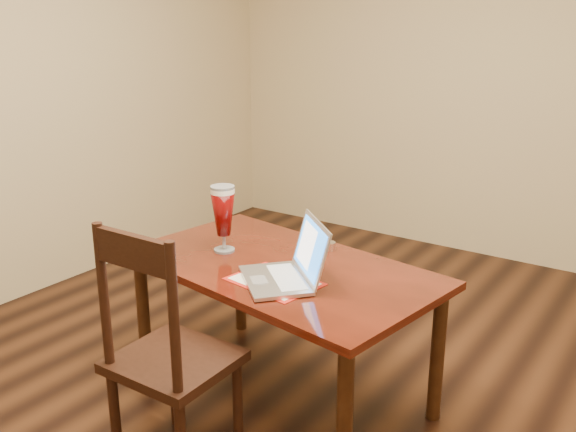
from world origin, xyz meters
The scene contains 4 objects.
ground centered at (0.00, 0.00, 0.00)m, with size 5.00×5.00×0.00m, color black.
room_shell centered at (0.00, 0.00, 1.76)m, with size 4.51×5.01×2.71m.
dining_table centered at (-0.22, 0.06, 0.61)m, with size 1.53×1.01×0.99m.
dining_chair centered at (-0.28, -0.60, 0.49)m, with size 0.45×0.43×1.04m.
Camera 1 is at (1.36, -2.16, 1.76)m, focal length 40.00 mm.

